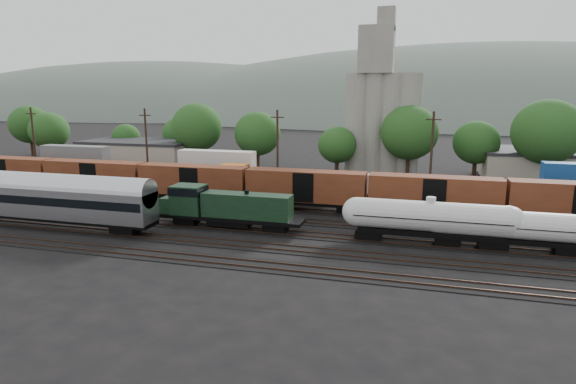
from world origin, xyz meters
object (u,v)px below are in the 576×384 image
(orange_locomotive, at_px, (264,182))
(grain_silo, at_px, (382,112))
(green_locomotive, at_px, (222,206))
(tank_car_a, at_px, (430,218))
(passenger_coach, at_px, (46,196))

(orange_locomotive, height_order, grain_silo, grain_silo)
(green_locomotive, height_order, grain_silo, grain_silo)
(tank_car_a, xyz_separation_m, orange_locomotive, (-22.09, 15.00, -0.14))
(tank_car_a, distance_m, grain_silo, 42.72)
(passenger_coach, distance_m, orange_locomotive, 27.22)
(green_locomotive, bearing_deg, grain_silo, 71.82)
(green_locomotive, relative_size, grain_silo, 0.57)
(orange_locomotive, bearing_deg, green_locomotive, -89.20)
(passenger_coach, bearing_deg, green_locomotive, 15.02)
(green_locomotive, distance_m, tank_car_a, 21.88)
(green_locomotive, distance_m, grain_silo, 44.04)
(tank_car_a, bearing_deg, passenger_coach, -172.96)
(tank_car_a, bearing_deg, orange_locomotive, 145.82)
(passenger_coach, xyz_separation_m, grain_silo, (32.10, 46.00, 7.69))
(grain_silo, bearing_deg, tank_car_a, -78.40)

